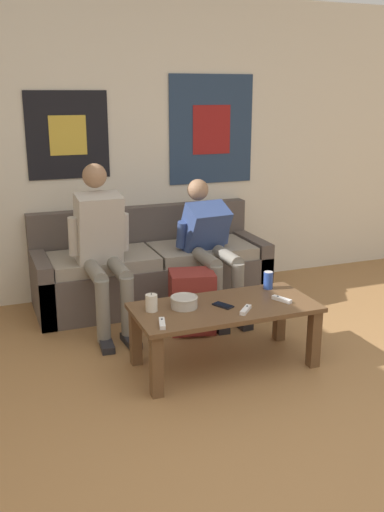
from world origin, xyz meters
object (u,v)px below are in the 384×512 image
Objects in this scene: ceramic_bowl at (184,301)px; game_controller_near_right at (162,323)px; person_seated_adult at (102,243)px; coffee_table at (225,316)px; pillar_candle at (151,303)px; drink_can_blue at (268,280)px; backpack at (192,303)px; game_controller_near_left at (246,310)px; person_seated_teen at (210,242)px; couch at (151,271)px; cell_phone at (223,305)px; game_controller_far_center at (282,299)px.

game_controller_near_right is at bearing -134.81° from ceramic_bowl.
ceramic_bowl is (0.33, -0.90, -0.20)m from person_seated_adult.
person_seated_adult reaches higher than coffee_table.
pillar_candle is 0.90m from drink_can_blue.
backpack is 0.94m from game_controller_near_right.
game_controller_near_left is at bearing 1.74° from game_controller_near_right.
game_controller_near_left is at bearing -59.04° from person_seated_adult.
person_seated_teen is 1.40m from game_controller_near_right.
drink_can_blue is (0.51, -1.14, 0.21)m from couch.
game_controller_near_left is 0.85× the size of cell_phone.
person_seated_adult is 0.89m from person_seated_teen.
backpack is at bearing 119.47° from game_controller_far_center.
person_seated_adult is 10.00× the size of drink_can_blue.
coffee_table is 9.93× the size of pillar_candle.
ceramic_bowl is 0.21m from pillar_candle.
pillar_candle is 0.60m from game_controller_near_left.
game_controller_near_right reaches higher than cell_phone.
game_controller_far_center is at bearing -9.37° from pillar_candle.
game_controller_near_left is at bearing -101.39° from person_seated_teen.
person_seated_teen is 7.00× the size of cell_phone.
game_controller_near_right is (-0.39, -1.50, 0.16)m from couch.
person_seated_teen is at bearing 51.54° from backpack.
coffee_table is 0.19m from game_controller_near_left.
person_seated_teen is 1.09m from ceramic_bowl.
game_controller_near_right is at bearing -122.42° from backpack.
ceramic_bowl is 1.21× the size of game_controller_near_right.
person_seated_teen reaches higher than ceramic_bowl.
person_seated_adult is 2.66× the size of backpack.
person_seated_adult is 1.14m from cell_phone.
backpack is at bearing 134.86° from drink_can_blue.
couch is 15.39× the size of game_controller_near_left.
person_seated_adult reaches higher than ceramic_bowl.
ceramic_bowl is 1.48× the size of pillar_candle.
game_controller_near_right is at bearing -161.21° from coffee_table.
game_controller_near_left is at bearing -83.56° from couch.
person_seated_teen is at bearing 71.99° from cell_phone.
game_controller_near_left reaches higher than coffee_table.
person_seated_adult is 8.38× the size of game_controller_near_right.
game_controller_near_right is at bearing -92.30° from pillar_candle.
person_seated_adult is 9.69× the size of game_controller_near_left.
coffee_table is 8.23× the size of game_controller_far_center.
couch is 1.65× the size of coffee_table.
person_seated_teen is 0.80m from drink_can_blue.
person_seated_adult is at bearing -142.52° from couch.
couch is at bearing 93.11° from cell_phone.
pillar_candle reaches higher than cell_phone.
game_controller_far_center is at bearing -46.44° from person_seated_adult.
drink_can_blue is at bearing 7.20° from pillar_candle.
couch is 1.27m from drink_can_blue.
person_seated_adult reaches higher than person_seated_teen.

